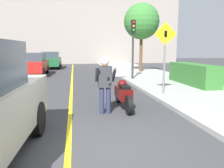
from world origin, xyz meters
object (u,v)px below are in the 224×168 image
(person_biker, at_px, (105,79))
(crossing_sign, at_px, (165,51))
(street_tree, at_px, (142,22))
(parked_car_red, at_px, (33,64))
(parked_car_green, at_px, (51,60))
(motorcycle, at_px, (123,93))
(traffic_light, at_px, (133,38))

(person_biker, bearing_deg, crossing_sign, 35.37)
(street_tree, height_order, parked_car_red, street_tree)
(crossing_sign, xyz_separation_m, street_tree, (1.80, 8.89, 2.24))
(street_tree, bearing_deg, parked_car_green, 143.26)
(person_biker, relative_size, parked_car_green, 0.41)
(parked_car_red, bearing_deg, street_tree, 0.93)
(person_biker, distance_m, street_tree, 12.05)
(street_tree, distance_m, parked_car_green, 10.06)
(crossing_sign, bearing_deg, parked_car_red, 126.78)
(parked_car_green, bearing_deg, motorcycle, -76.37)
(street_tree, bearing_deg, motorcycle, -110.28)
(motorcycle, bearing_deg, parked_car_red, 114.38)
(person_biker, bearing_deg, parked_car_green, 100.91)
(street_tree, bearing_deg, person_biker, -112.47)
(motorcycle, relative_size, traffic_light, 0.60)
(traffic_light, relative_size, parked_car_red, 0.84)
(motorcycle, height_order, crossing_sign, crossing_sign)
(person_biker, height_order, parked_car_green, person_biker)
(crossing_sign, relative_size, street_tree, 0.53)
(person_biker, xyz_separation_m, traffic_light, (2.64, 6.60, 1.53))
(parked_car_red, bearing_deg, person_biker, -69.95)
(motorcycle, relative_size, parked_car_red, 0.50)
(traffic_light, height_order, street_tree, street_tree)
(traffic_light, bearing_deg, parked_car_red, 148.24)
(traffic_light, distance_m, parked_car_green, 11.59)
(parked_car_red, bearing_deg, parked_car_green, 83.07)
(motorcycle, bearing_deg, parked_car_green, 103.63)
(motorcycle, xyz_separation_m, traffic_light, (1.96, 6.04, 2.10))
(crossing_sign, distance_m, parked_car_red, 10.97)
(traffic_light, bearing_deg, person_biker, -111.82)
(street_tree, relative_size, parked_car_red, 1.28)
(crossing_sign, bearing_deg, person_biker, -144.63)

